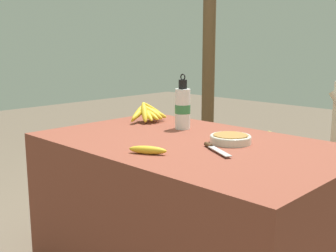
{
  "coord_description": "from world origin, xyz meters",
  "views": [
    {
      "loc": [
        1.28,
        -1.46,
        1.17
      ],
      "look_at": [
        -0.19,
        0.05,
        0.76
      ],
      "focal_mm": 45.0,
      "sensor_mm": 36.0,
      "label": 1
    }
  ],
  "objects": [
    {
      "name": "knife",
      "position": [
        0.19,
        -0.06,
        0.73
      ],
      "size": [
        0.21,
        0.13,
        0.02
      ],
      "rotation": [
        0.0,
        0.0,
        -0.48
      ],
      "color": "#BCBCC1",
      "rests_on": "market_counter"
    },
    {
      "name": "banana_bunch_green",
      "position": [
        -0.33,
        1.32,
        0.48
      ],
      "size": [
        0.14,
        0.24,
        0.1
      ],
      "color": "#4C381E",
      "rests_on": "wooden_bench"
    },
    {
      "name": "banana_bunch_ripe",
      "position": [
        -0.51,
        0.2,
        0.78
      ],
      "size": [
        0.16,
        0.27,
        0.13
      ],
      "color": "#4C381E",
      "rests_on": "market_counter"
    },
    {
      "name": "loose_banana_front",
      "position": [
        0.03,
        -0.3,
        0.74
      ],
      "size": [
        0.16,
        0.11,
        0.03
      ],
      "rotation": [
        0.0,
        0.0,
        0.5
      ],
      "color": "gold",
      "rests_on": "market_counter"
    },
    {
      "name": "support_post_near",
      "position": [
        -1.11,
        1.51,
        1.39
      ],
      "size": [
        0.11,
        0.11,
        2.79
      ],
      "color": "brown",
      "rests_on": "ground_plane"
    },
    {
      "name": "market_counter",
      "position": [
        0.0,
        0.0,
        0.36
      ],
      "size": [
        1.45,
        0.92,
        0.72
      ],
      "color": "brown",
      "rests_on": "ground_plane"
    },
    {
      "name": "wooden_bench",
      "position": [
        0.04,
        1.31,
        0.36
      ],
      "size": [
        1.43,
        0.32,
        0.43
      ],
      "color": "brown",
      "rests_on": "ground_plane"
    },
    {
      "name": "water_bottle",
      "position": [
        -0.23,
        0.2,
        0.83
      ],
      "size": [
        0.08,
        0.08,
        0.3
      ],
      "color": "white",
      "rests_on": "market_counter"
    },
    {
      "name": "serving_bowl",
      "position": [
        0.16,
        0.1,
        0.74
      ],
      "size": [
        0.19,
        0.19,
        0.04
      ],
      "color": "silver",
      "rests_on": "market_counter"
    }
  ]
}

